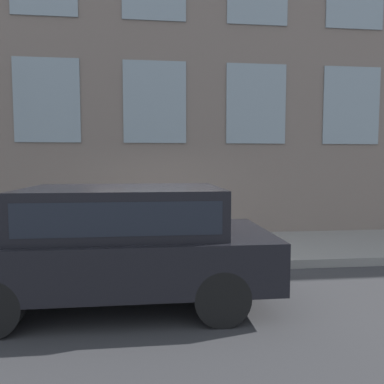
# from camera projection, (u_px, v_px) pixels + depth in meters

# --- Properties ---
(ground_plane) EXTENTS (80.00, 80.00, 0.00)m
(ground_plane) POSITION_uv_depth(u_px,v_px,m) (159.00, 273.00, 6.90)
(ground_plane) COLOR #38383A
(sidewalk) EXTENTS (2.90, 60.00, 0.17)m
(sidewalk) POSITION_uv_depth(u_px,v_px,m) (157.00, 251.00, 8.33)
(sidewalk) COLOR gray
(sidewalk) RESTS_ON ground_plane
(building_facade) EXTENTS (0.33, 40.00, 11.71)m
(building_facade) POSITION_uv_depth(u_px,v_px,m) (154.00, 11.00, 9.46)
(building_facade) COLOR gray
(building_facade) RESTS_ON ground_plane
(fire_hydrant) EXTENTS (0.34, 0.45, 0.79)m
(fire_hydrant) POSITION_uv_depth(u_px,v_px,m) (174.00, 235.00, 7.58)
(fire_hydrant) COLOR #2D7260
(fire_hydrant) RESTS_ON sidewalk
(person) EXTENTS (0.30, 0.20, 1.22)m
(person) POSITION_uv_depth(u_px,v_px,m) (210.00, 217.00, 7.83)
(person) COLOR #998466
(person) RESTS_ON sidewalk
(parked_truck_charcoal_near) EXTENTS (2.09, 4.41, 1.69)m
(parked_truck_charcoal_near) POSITION_uv_depth(u_px,v_px,m) (120.00, 237.00, 5.40)
(parked_truck_charcoal_near) COLOR black
(parked_truck_charcoal_near) RESTS_ON ground_plane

